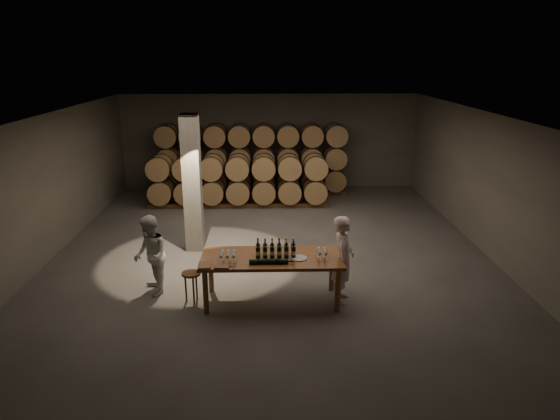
{
  "coord_description": "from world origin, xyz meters",
  "views": [
    {
      "loc": [
        -0.06,
        -10.99,
        4.46
      ],
      "look_at": [
        0.21,
        -0.26,
        1.1
      ],
      "focal_mm": 32.0,
      "sensor_mm": 36.0,
      "label": 1
    }
  ],
  "objects_px": {
    "notebook_near": "(222,266)",
    "person_woman": "(150,256)",
    "person_man": "(343,259)",
    "bottle_cluster": "(276,250)",
    "stool": "(191,278)",
    "tasting_table": "(272,262)",
    "plate": "(299,258)"
  },
  "relations": [
    {
      "from": "plate",
      "to": "person_man",
      "type": "distance_m",
      "value": 0.83
    },
    {
      "from": "person_woman",
      "to": "bottle_cluster",
      "type": "bearing_deg",
      "value": 60.24
    },
    {
      "from": "stool",
      "to": "bottle_cluster",
      "type": "bearing_deg",
      "value": -0.07
    },
    {
      "from": "tasting_table",
      "to": "stool",
      "type": "bearing_deg",
      "value": 179.31
    },
    {
      "from": "plate",
      "to": "bottle_cluster",
      "type": "bearing_deg",
      "value": 165.8
    },
    {
      "from": "tasting_table",
      "to": "person_man",
      "type": "bearing_deg",
      "value": 0.02
    },
    {
      "from": "stool",
      "to": "person_man",
      "type": "relative_size",
      "value": 0.35
    },
    {
      "from": "notebook_near",
      "to": "person_woman",
      "type": "distance_m",
      "value": 1.67
    },
    {
      "from": "person_woman",
      "to": "person_man",
      "type": "bearing_deg",
      "value": 62.97
    },
    {
      "from": "bottle_cluster",
      "to": "notebook_near",
      "type": "distance_m",
      "value": 1.06
    },
    {
      "from": "bottle_cluster",
      "to": "notebook_near",
      "type": "height_order",
      "value": "bottle_cluster"
    },
    {
      "from": "bottle_cluster",
      "to": "notebook_near",
      "type": "bearing_deg",
      "value": -153.75
    },
    {
      "from": "tasting_table",
      "to": "bottle_cluster",
      "type": "distance_m",
      "value": 0.24
    },
    {
      "from": "bottle_cluster",
      "to": "person_man",
      "type": "distance_m",
      "value": 1.26
    },
    {
      "from": "notebook_near",
      "to": "stool",
      "type": "xyz_separation_m",
      "value": [
        -0.63,
        0.47,
        -0.43
      ]
    },
    {
      "from": "tasting_table",
      "to": "plate",
      "type": "height_order",
      "value": "plate"
    },
    {
      "from": "notebook_near",
      "to": "person_woman",
      "type": "xyz_separation_m",
      "value": [
        -1.44,
        0.83,
        -0.13
      ]
    },
    {
      "from": "bottle_cluster",
      "to": "plate",
      "type": "xyz_separation_m",
      "value": [
        0.42,
        -0.11,
        -0.11
      ]
    },
    {
      "from": "tasting_table",
      "to": "person_woman",
      "type": "relative_size",
      "value": 1.66
    },
    {
      "from": "notebook_near",
      "to": "plate",
      "type": "bearing_deg",
      "value": 18.59
    },
    {
      "from": "plate",
      "to": "stool",
      "type": "distance_m",
      "value": 2.04
    },
    {
      "from": "stool",
      "to": "person_woman",
      "type": "bearing_deg",
      "value": 155.8
    },
    {
      "from": "plate",
      "to": "person_man",
      "type": "xyz_separation_m",
      "value": [
        0.82,
        0.09,
        -0.07
      ]
    },
    {
      "from": "stool",
      "to": "person_woman",
      "type": "distance_m",
      "value": 0.94
    },
    {
      "from": "notebook_near",
      "to": "stool",
      "type": "relative_size",
      "value": 0.43
    },
    {
      "from": "notebook_near",
      "to": "person_man",
      "type": "relative_size",
      "value": 0.15
    },
    {
      "from": "tasting_table",
      "to": "person_woman",
      "type": "xyz_separation_m",
      "value": [
        -2.31,
        0.38,
        -0.01
      ]
    },
    {
      "from": "tasting_table",
      "to": "bottle_cluster",
      "type": "height_order",
      "value": "bottle_cluster"
    },
    {
      "from": "plate",
      "to": "person_man",
      "type": "height_order",
      "value": "person_man"
    },
    {
      "from": "bottle_cluster",
      "to": "stool",
      "type": "distance_m",
      "value": 1.66
    },
    {
      "from": "bottle_cluster",
      "to": "person_woman",
      "type": "bearing_deg",
      "value": 171.22
    },
    {
      "from": "plate",
      "to": "notebook_near",
      "type": "distance_m",
      "value": 1.41
    }
  ]
}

